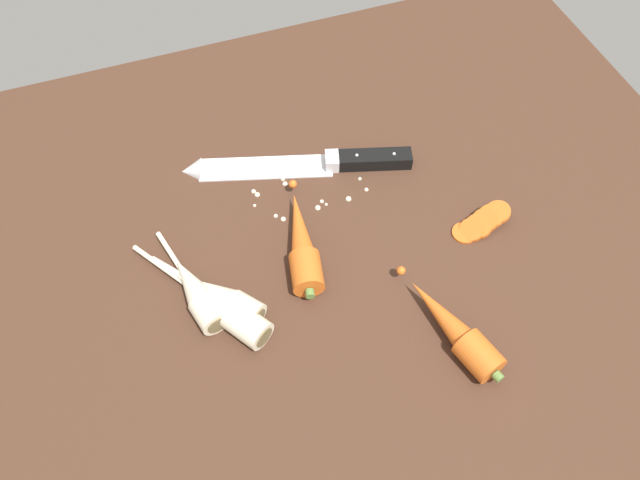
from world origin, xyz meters
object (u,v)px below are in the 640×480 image
object	(u,v)px
whole_carrot_second	(455,330)
parsnip_mid_left	(222,298)
chefs_knife	(294,164)
whole_carrot	(302,245)
parsnip_mid_right	(219,305)
carrot_slice_stack	(481,223)
parsnip_front	(197,292)

from	to	relation	value
whole_carrot_second	parsnip_mid_left	world-z (taller)	whole_carrot_second
chefs_knife	whole_carrot	bearing A→B (deg)	-103.86
parsnip_mid_right	carrot_slice_stack	size ratio (longest dim) A/B	2.29
whole_carrot	parsnip_mid_right	world-z (taller)	whole_carrot
whole_carrot	parsnip_mid_left	bearing A→B (deg)	-160.85
parsnip_front	parsnip_mid_left	xyz separation A→B (cm)	(2.88, -1.94, 0.00)
parsnip_front	carrot_slice_stack	world-z (taller)	parsnip_front
whole_carrot_second	carrot_slice_stack	distance (cm)	18.12
parsnip_mid_right	carrot_slice_stack	xyz separation A→B (cm)	(38.10, 0.79, -1.02)
whole_carrot	carrot_slice_stack	size ratio (longest dim) A/B	2.13
whole_carrot_second	whole_carrot	bearing A→B (deg)	126.88
parsnip_mid_right	whole_carrot	bearing A→B (deg)	21.42
whole_carrot_second	parsnip_front	distance (cm)	33.04
chefs_knife	parsnip_front	size ratio (longest dim) A/B	1.96
whole_carrot	whole_carrot_second	size ratio (longest dim) A/B	1.03
chefs_knife	parsnip_front	xyz separation A→B (cm)	(-18.88, -17.44, 1.33)
chefs_knife	parsnip_mid_left	xyz separation A→B (cm)	(-16.01, -19.38, 1.33)
chefs_knife	parsnip_front	distance (cm)	25.74
whole_carrot_second	parsnip_front	xyz separation A→B (cm)	(-28.91, 16.01, -0.12)
chefs_knife	whole_carrot	size ratio (longest dim) A/B	1.79
parsnip_mid_left	parsnip_mid_right	world-z (taller)	same
parsnip_mid_left	carrot_slice_stack	xyz separation A→B (cm)	(37.42, -0.03, -1.02)
parsnip_mid_left	parsnip_mid_right	size ratio (longest dim) A/B	0.73
whole_carrot	whole_carrot_second	xyz separation A→B (cm)	(13.75, -18.33, -0.00)
whole_carrot	parsnip_mid_left	xyz separation A→B (cm)	(-12.28, -4.26, -0.12)
whole_carrot_second	parsnip_mid_left	size ratio (longest dim) A/B	1.24
chefs_knife	whole_carrot	distance (cm)	15.64
chefs_knife	parsnip_front	bearing A→B (deg)	-137.28
whole_carrot	carrot_slice_stack	distance (cm)	25.53
whole_carrot_second	parsnip_mid_right	distance (cm)	29.81
parsnip_front	parsnip_mid_right	distance (cm)	3.53
parsnip_front	carrot_slice_stack	bearing A→B (deg)	-2.79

